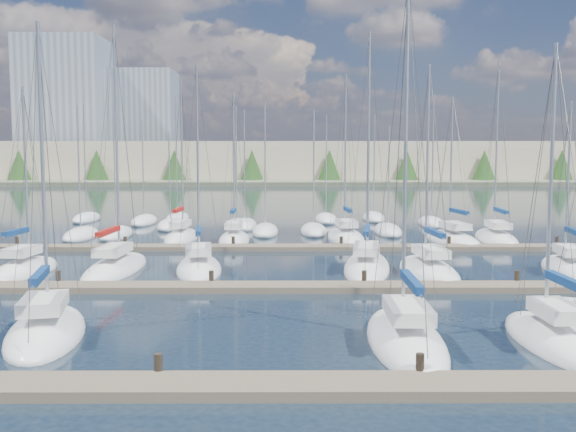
{
  "coord_description": "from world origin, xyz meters",
  "views": [
    {
      "loc": [
        -0.1,
        -16.13,
        6.9
      ],
      "look_at": [
        0.0,
        14.0,
        4.0
      ],
      "focal_mm": 40.0,
      "sensor_mm": 36.0,
      "label": 1
    }
  ],
  "objects_px": {
    "sailboat_e": "(552,339)",
    "sailboat_i": "(116,268)",
    "sailboat_h": "(25,270)",
    "sailboat_r": "(496,238)",
    "sailboat_j": "(199,268)",
    "sailboat_c": "(46,332)",
    "sailboat_n": "(182,237)",
    "sailboat_m": "(568,269)",
    "sailboat_l": "(428,270)",
    "sailboat_q": "(453,240)",
    "sailboat_o": "(234,239)",
    "sailboat_k": "(367,266)",
    "sailboat_d": "(406,339)",
    "sailboat_p": "(346,237)"
  },
  "relations": [
    {
      "from": "sailboat_e",
      "to": "sailboat_i",
      "type": "relative_size",
      "value": 0.76
    },
    {
      "from": "sailboat_h",
      "to": "sailboat_r",
      "type": "height_order",
      "value": "sailboat_r"
    },
    {
      "from": "sailboat_e",
      "to": "sailboat_j",
      "type": "xyz_separation_m",
      "value": [
        -14.85,
        14.77,
        -0.0
      ]
    },
    {
      "from": "sailboat_c",
      "to": "sailboat_n",
      "type": "relative_size",
      "value": 0.92
    },
    {
      "from": "sailboat_m",
      "to": "sailboat_l",
      "type": "distance_m",
      "value": 8.28
    },
    {
      "from": "sailboat_i",
      "to": "sailboat_l",
      "type": "bearing_deg",
      "value": 0.13
    },
    {
      "from": "sailboat_m",
      "to": "sailboat_i",
      "type": "bearing_deg",
      "value": -173.19
    },
    {
      "from": "sailboat_q",
      "to": "sailboat_n",
      "type": "distance_m",
      "value": 21.73
    },
    {
      "from": "sailboat_l",
      "to": "sailboat_h",
      "type": "xyz_separation_m",
      "value": [
        -23.54,
        0.15,
        0.0
      ]
    },
    {
      "from": "sailboat_r",
      "to": "sailboat_l",
      "type": "bearing_deg",
      "value": -116.83
    },
    {
      "from": "sailboat_m",
      "to": "sailboat_o",
      "type": "relative_size",
      "value": 0.86
    },
    {
      "from": "sailboat_k",
      "to": "sailboat_n",
      "type": "relative_size",
      "value": 1.09
    },
    {
      "from": "sailboat_o",
      "to": "sailboat_h",
      "type": "relative_size",
      "value": 1.08
    },
    {
      "from": "sailboat_m",
      "to": "sailboat_h",
      "type": "distance_m",
      "value": 31.82
    },
    {
      "from": "sailboat_c",
      "to": "sailboat_h",
      "type": "relative_size",
      "value": 1.09
    },
    {
      "from": "sailboat_h",
      "to": "sailboat_o",
      "type": "bearing_deg",
      "value": 55.69
    },
    {
      "from": "sailboat_d",
      "to": "sailboat_j",
      "type": "distance_m",
      "value": 17.51
    },
    {
      "from": "sailboat_i",
      "to": "sailboat_q",
      "type": "bearing_deg",
      "value": 31.11
    },
    {
      "from": "sailboat_c",
      "to": "sailboat_r",
      "type": "height_order",
      "value": "sailboat_r"
    },
    {
      "from": "sailboat_c",
      "to": "sailboat_l",
      "type": "distance_m",
      "value": 21.7
    },
    {
      "from": "sailboat_e",
      "to": "sailboat_p",
      "type": "height_order",
      "value": "sailboat_p"
    },
    {
      "from": "sailboat_o",
      "to": "sailboat_l",
      "type": "height_order",
      "value": "sailboat_l"
    },
    {
      "from": "sailboat_m",
      "to": "sailboat_o",
      "type": "xyz_separation_m",
      "value": [
        -20.69,
        13.31,
        0.02
      ]
    },
    {
      "from": "sailboat_d",
      "to": "sailboat_j",
      "type": "xyz_separation_m",
      "value": [
        -9.53,
        14.69,
        -0.0
      ]
    },
    {
      "from": "sailboat_r",
      "to": "sailboat_n",
      "type": "height_order",
      "value": "sailboat_r"
    },
    {
      "from": "sailboat_k",
      "to": "sailboat_i",
      "type": "bearing_deg",
      "value": -169.65
    },
    {
      "from": "sailboat_q",
      "to": "sailboat_k",
      "type": "xyz_separation_m",
      "value": [
        -8.34,
        -12.19,
        0.01
      ]
    },
    {
      "from": "sailboat_d",
      "to": "sailboat_k",
      "type": "bearing_deg",
      "value": 89.48
    },
    {
      "from": "sailboat_m",
      "to": "sailboat_j",
      "type": "distance_m",
      "value": 21.74
    },
    {
      "from": "sailboat_k",
      "to": "sailboat_o",
      "type": "bearing_deg",
      "value": 134.43
    },
    {
      "from": "sailboat_o",
      "to": "sailboat_r",
      "type": "height_order",
      "value": "sailboat_r"
    },
    {
      "from": "sailboat_d",
      "to": "sailboat_r",
      "type": "height_order",
      "value": "sailboat_r"
    },
    {
      "from": "sailboat_d",
      "to": "sailboat_l",
      "type": "xyz_separation_m",
      "value": [
        3.93,
        13.93,
        -0.01
      ]
    },
    {
      "from": "sailboat_j",
      "to": "sailboat_h",
      "type": "bearing_deg",
      "value": 176.43
    },
    {
      "from": "sailboat_c",
      "to": "sailboat_m",
      "type": "xyz_separation_m",
      "value": [
        25.71,
        13.26,
        0.0
      ]
    },
    {
      "from": "sailboat_h",
      "to": "sailboat_r",
      "type": "xyz_separation_m",
      "value": [
        32.14,
        14.08,
        0.01
      ]
    },
    {
      "from": "sailboat_h",
      "to": "sailboat_n",
      "type": "distance_m",
      "value": 16.13
    },
    {
      "from": "sailboat_k",
      "to": "sailboat_r",
      "type": "relative_size",
      "value": 1.0
    },
    {
      "from": "sailboat_j",
      "to": "sailboat_k",
      "type": "bearing_deg",
      "value": -4.06
    },
    {
      "from": "sailboat_j",
      "to": "sailboat_r",
      "type": "relative_size",
      "value": 0.86
    },
    {
      "from": "sailboat_m",
      "to": "sailboat_l",
      "type": "xyz_separation_m",
      "value": [
        -8.27,
        -0.36,
        -0.0
      ]
    },
    {
      "from": "sailboat_d",
      "to": "sailboat_n",
      "type": "distance_m",
      "value": 31.47
    },
    {
      "from": "sailboat_h",
      "to": "sailboat_r",
      "type": "relative_size",
      "value": 0.77
    },
    {
      "from": "sailboat_q",
      "to": "sailboat_m",
      "type": "bearing_deg",
      "value": -83.25
    },
    {
      "from": "sailboat_h",
      "to": "sailboat_r",
      "type": "distance_m",
      "value": 35.09
    },
    {
      "from": "sailboat_l",
      "to": "sailboat_h",
      "type": "height_order",
      "value": "sailboat_l"
    },
    {
      "from": "sailboat_m",
      "to": "sailboat_k",
      "type": "xyz_separation_m",
      "value": [
        -11.71,
        0.92,
        0.01
      ]
    },
    {
      "from": "sailboat_n",
      "to": "sailboat_h",
      "type": "bearing_deg",
      "value": -111.11
    },
    {
      "from": "sailboat_i",
      "to": "sailboat_e",
      "type": "bearing_deg",
      "value": -34.19
    },
    {
      "from": "sailboat_m",
      "to": "sailboat_r",
      "type": "bearing_deg",
      "value": 96.39
    }
  ]
}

